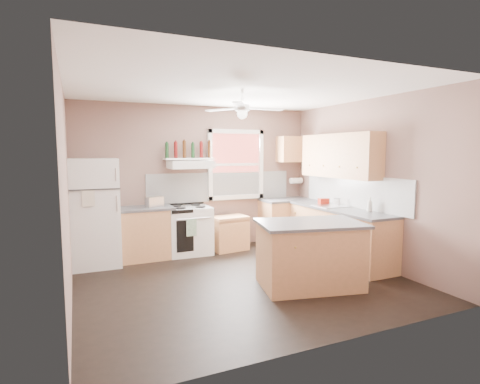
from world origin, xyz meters
name	(u,v)px	position (x,y,z in m)	size (l,w,h in m)	color
floor	(242,280)	(0.00, 0.00, 0.00)	(4.50, 4.50, 0.00)	black
ceiling	(242,89)	(0.00, 0.00, 2.70)	(4.50, 4.50, 0.00)	white
wall_back	(199,178)	(0.00, 2.02, 1.35)	(4.50, 0.05, 2.70)	brown
wall_right	(367,182)	(2.27, 0.00, 1.35)	(0.05, 4.00, 2.70)	brown
wall_left	(64,195)	(-2.27, 0.00, 1.35)	(0.05, 4.00, 2.70)	brown
backsplash_back	(221,187)	(0.45, 1.99, 1.18)	(2.90, 0.03, 0.55)	white
backsplash_right	(353,191)	(2.23, 0.30, 1.18)	(0.03, 2.60, 0.55)	white
window_view	(236,164)	(0.75, 1.98, 1.60)	(1.00, 0.02, 1.20)	maroon
window_frame	(236,165)	(0.75, 1.96, 1.60)	(1.16, 0.07, 1.36)	white
refrigerator	(95,213)	(-1.88, 1.62, 0.87)	(0.74, 0.72, 1.74)	white
base_cabinet_left	(146,234)	(-1.06, 1.70, 0.43)	(0.90, 0.60, 0.86)	#B27C4A
counter_left	(146,208)	(-1.06, 1.70, 0.88)	(0.92, 0.62, 0.04)	#434345
toaster	(154,202)	(-0.92, 1.65, 0.99)	(0.28, 0.16, 0.18)	silver
stove	(189,230)	(-0.30, 1.70, 0.43)	(0.77, 0.64, 0.86)	white
range_hood	(191,165)	(-0.23, 1.75, 1.62)	(0.78, 0.50, 0.14)	white
bottle_shelf	(189,159)	(-0.23, 1.87, 1.72)	(0.90, 0.26, 0.03)	white
cart	(229,233)	(0.47, 1.63, 0.32)	(0.64, 0.43, 0.64)	#B27C4A
base_cabinet_corner	(286,222)	(1.75, 1.70, 0.43)	(1.00, 0.60, 0.86)	#B27C4A
base_cabinet_right	(338,235)	(1.95, 0.30, 0.43)	(0.60, 2.20, 0.86)	#B27C4A
counter_corner	(287,200)	(1.75, 1.70, 0.88)	(1.02, 0.62, 0.04)	#434345
counter_right	(339,209)	(1.94, 0.30, 0.88)	(0.62, 2.22, 0.04)	#434345
sink	(331,206)	(1.94, 0.50, 0.90)	(0.55, 0.45, 0.03)	silver
faucet	(339,202)	(2.10, 0.50, 0.97)	(0.03, 0.03, 0.14)	silver
upper_cabinet_right	(339,156)	(2.08, 0.50, 1.78)	(0.33, 1.80, 0.76)	#B27C4A
upper_cabinet_corner	(292,149)	(1.95, 1.83, 1.90)	(0.60, 0.33, 0.52)	#B27C4A
paper_towel	(296,181)	(2.07, 1.86, 1.25)	(0.12, 0.12, 0.26)	white
island	(310,256)	(0.75, -0.59, 0.43)	(1.31, 0.83, 0.86)	#B27C4A
island_top	(310,223)	(0.75, -0.59, 0.88)	(1.39, 0.91, 0.04)	#434345
ceiling_fan_hub	(242,108)	(0.00, 0.00, 2.45)	(0.20, 0.20, 0.08)	white
soap_bottle	(370,205)	(2.11, -0.24, 1.01)	(0.09, 0.09, 0.23)	silver
red_caddy	(324,201)	(2.00, 0.80, 0.95)	(0.18, 0.12, 0.10)	#A41E0E
wine_bottles	(189,150)	(-0.22, 1.87, 1.88)	(0.86, 0.06, 0.31)	#143819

